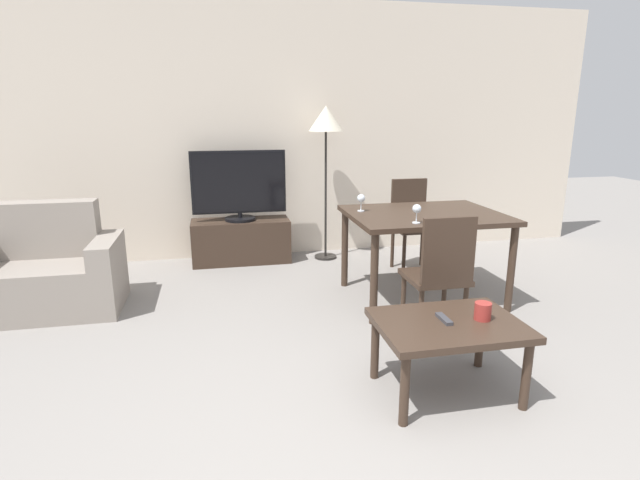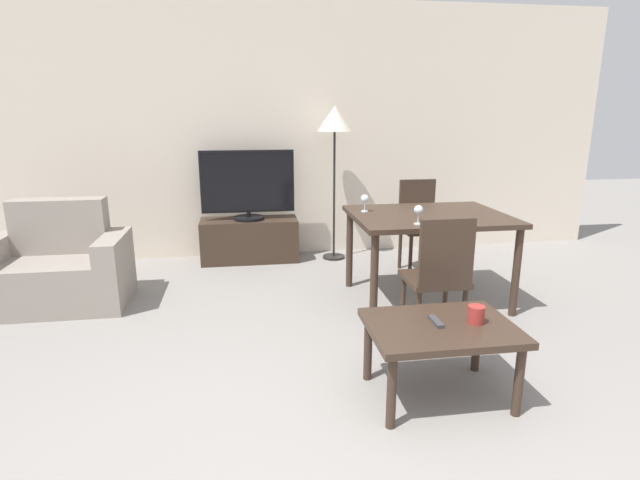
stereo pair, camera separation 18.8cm
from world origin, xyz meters
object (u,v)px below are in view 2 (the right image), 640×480
(tv_stand, at_px, (250,240))
(dining_table, at_px, (428,224))
(remote_primary, at_px, (436,321))
(floor_lamp, at_px, (335,126))
(dining_chair_near, at_px, (439,273))
(dining_chair_far, at_px, (420,221))
(wine_glass_left, at_px, (418,211))
(armchair, at_px, (57,270))
(cup_white_near, at_px, (476,314))
(wine_glass_center, at_px, (365,200))
(tv, at_px, (248,185))
(coffee_table, at_px, (440,334))

(tv_stand, distance_m, dining_table, 2.07)
(remote_primary, bearing_deg, floor_lamp, 91.32)
(dining_chair_near, height_order, dining_chair_far, same)
(dining_chair_far, bearing_deg, wine_glass_left, -110.95)
(armchair, height_order, dining_table, armchair)
(dining_table, xyz_separation_m, floor_lamp, (-0.55, 1.35, 0.76))
(dining_table, bearing_deg, cup_white_near, -100.36)
(remote_primary, bearing_deg, wine_glass_center, 90.71)
(tv_stand, height_order, floor_lamp, floor_lamp)
(armchair, xyz_separation_m, dining_table, (3.05, -0.37, 0.36))
(tv, relative_size, coffee_table, 1.21)
(tv, bearing_deg, coffee_table, -70.63)
(tv_stand, height_order, wine_glass_left, wine_glass_left)
(dining_chair_near, bearing_deg, wine_glass_center, 106.17)
(tv, bearing_deg, remote_primary, -70.94)
(dining_chair_far, relative_size, cup_white_near, 9.22)
(coffee_table, bearing_deg, dining_table, 72.32)
(tv, distance_m, remote_primary, 3.01)
(dining_chair_far, xyz_separation_m, floor_lamp, (-0.77, 0.55, 0.91))
(armchair, bearing_deg, coffee_table, -34.95)
(coffee_table, relative_size, wine_glass_center, 5.50)
(dining_chair_near, relative_size, cup_white_near, 9.22)
(tv_stand, height_order, dining_chair_near, dining_chair_near)
(floor_lamp, relative_size, remote_primary, 10.85)
(dining_table, relative_size, dining_chair_far, 1.38)
(coffee_table, bearing_deg, wine_glass_center, 91.52)
(armchair, height_order, wine_glass_center, wine_glass_center)
(tv, height_order, dining_table, tv)
(armchair, relative_size, wine_glass_left, 7.64)
(wine_glass_left, bearing_deg, cup_white_near, -92.20)
(coffee_table, height_order, dining_table, dining_table)
(floor_lamp, bearing_deg, wine_glass_center, -87.87)
(cup_white_near, bearing_deg, dining_chair_near, 86.02)
(dining_table, xyz_separation_m, wine_glass_center, (-0.50, 0.17, 0.19))
(dining_table, distance_m, wine_glass_center, 0.56)
(dining_table, height_order, floor_lamp, floor_lamp)
(tv, xyz_separation_m, dining_table, (1.46, -1.40, -0.15))
(floor_lamp, relative_size, wine_glass_center, 11.14)
(coffee_table, xyz_separation_m, dining_table, (0.46, 1.44, 0.28))
(tv, relative_size, floor_lamp, 0.60)
(armchair, bearing_deg, floor_lamp, 21.34)
(armchair, bearing_deg, dining_table, -6.92)
(wine_glass_left, bearing_deg, armchair, 165.58)
(armchair, xyz_separation_m, floor_lamp, (2.51, 0.98, 1.12))
(armchair, height_order, tv, tv)
(dining_table, bearing_deg, tv_stand, 136.13)
(dining_chair_far, distance_m, wine_glass_center, 1.02)
(dining_table, height_order, remote_primary, dining_table)
(dining_chair_near, relative_size, wine_glass_left, 6.24)
(armchair, height_order, remote_primary, armchair)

